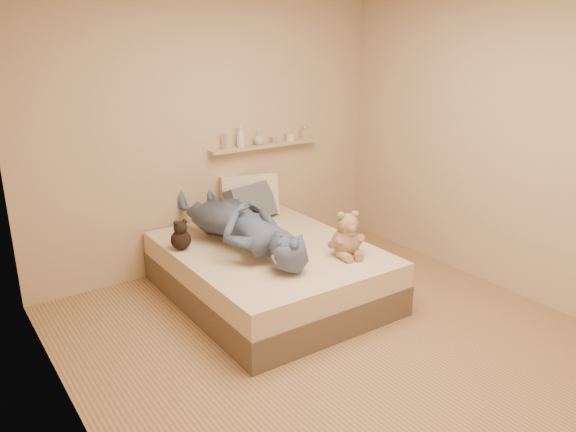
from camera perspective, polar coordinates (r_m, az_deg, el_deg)
room at (r=3.75m, az=5.68°, el=4.67°), size 3.80×3.80×3.80m
bed at (r=4.81m, az=-1.91°, el=-5.65°), size 1.50×1.90×0.45m
game_console at (r=4.16m, az=-0.60°, el=-4.19°), size 0.16×0.07×0.05m
teddy_bear at (r=4.51m, az=6.01°, el=-2.17°), size 0.30×0.31×0.38m
dark_plush at (r=4.71m, az=-10.84°, el=-2.08°), size 0.17×0.17×0.26m
pillow_cream at (r=5.48m, az=-3.97°, el=2.12°), size 0.59×0.37×0.42m
pillow_grey at (r=5.34m, az=-3.82°, el=1.34°), size 0.55×0.37×0.37m
person at (r=4.69m, az=-5.05°, el=-0.73°), size 0.64×1.69×0.40m
wall_shelf at (r=5.56m, az=-2.32°, el=7.17°), size 1.20×0.12×0.03m
shelf_bottles at (r=5.53m, az=-2.47°, el=8.04°), size 0.99×0.14×0.21m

